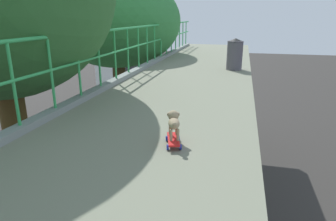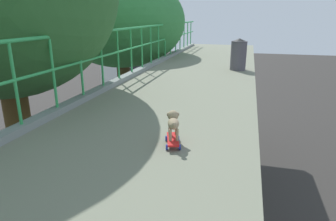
{
  "view_description": "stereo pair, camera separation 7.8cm",
  "coord_description": "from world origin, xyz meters",
  "px_view_note": "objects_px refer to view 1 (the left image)",
  "views": [
    {
      "loc": [
        2.67,
        -0.34,
        6.95
      ],
      "look_at": [
        1.76,
        3.37,
        5.73
      ],
      "focal_mm": 31.86,
      "sensor_mm": 36.0,
      "label": 1
    },
    {
      "loc": [
        2.74,
        -0.32,
        6.95
      ],
      "look_at": [
        1.76,
        3.37,
        5.73
      ],
      "focal_mm": 31.86,
      "sensor_mm": 36.0,
      "label": 2
    }
  ],
  "objects_px": {
    "car_green_fifth": "(52,168)",
    "small_dog": "(174,121)",
    "toy_skateboard": "(173,140)",
    "litter_bin": "(235,54)",
    "car_white_seventh": "(118,115)",
    "city_bus": "(131,67)",
    "car_grey_sixth": "(48,128)"
  },
  "relations": [
    {
      "from": "city_bus",
      "to": "car_white_seventh",
      "type": "bearing_deg",
      "value": -73.62
    },
    {
      "from": "car_green_fifth",
      "to": "small_dog",
      "type": "xyz_separation_m",
      "value": [
        6.89,
        -6.57,
        5.03
      ]
    },
    {
      "from": "car_white_seventh",
      "to": "city_bus",
      "type": "relative_size",
      "value": 0.35
    },
    {
      "from": "car_white_seventh",
      "to": "litter_bin",
      "type": "height_order",
      "value": "litter_bin"
    },
    {
      "from": "toy_skateboard",
      "to": "small_dog",
      "type": "distance_m",
      "value": 0.24
    },
    {
      "from": "small_dog",
      "to": "litter_bin",
      "type": "relative_size",
      "value": 0.41
    },
    {
      "from": "car_green_fifth",
      "to": "small_dog",
      "type": "height_order",
      "value": "small_dog"
    },
    {
      "from": "city_bus",
      "to": "small_dog",
      "type": "relative_size",
      "value": 29.37
    },
    {
      "from": "small_dog",
      "to": "car_green_fifth",
      "type": "bearing_deg",
      "value": 136.36
    },
    {
      "from": "toy_skateboard",
      "to": "small_dog",
      "type": "xyz_separation_m",
      "value": [
        -0.01,
        0.07,
        0.23
      ]
    },
    {
      "from": "car_grey_sixth",
      "to": "car_white_seventh",
      "type": "relative_size",
      "value": 1.18
    },
    {
      "from": "car_white_seventh",
      "to": "toy_skateboard",
      "type": "bearing_deg",
      "value": -63.79
    },
    {
      "from": "car_grey_sixth",
      "to": "litter_bin",
      "type": "relative_size",
      "value": 4.97
    },
    {
      "from": "car_green_fifth",
      "to": "small_dog",
      "type": "distance_m",
      "value": 10.77
    },
    {
      "from": "car_grey_sixth",
      "to": "car_white_seventh",
      "type": "bearing_deg",
      "value": 48.73
    },
    {
      "from": "car_green_fifth",
      "to": "city_bus",
      "type": "distance_m",
      "value": 19.47
    },
    {
      "from": "city_bus",
      "to": "litter_bin",
      "type": "distance_m",
      "value": 23.12
    },
    {
      "from": "car_green_fifth",
      "to": "car_grey_sixth",
      "type": "bearing_deg",
      "value": 126.52
    },
    {
      "from": "car_grey_sixth",
      "to": "city_bus",
      "type": "relative_size",
      "value": 0.42
    },
    {
      "from": "car_green_fifth",
      "to": "toy_skateboard",
      "type": "bearing_deg",
      "value": -43.89
    },
    {
      "from": "city_bus",
      "to": "toy_skateboard",
      "type": "xyz_separation_m",
      "value": [
        10.37,
        -25.77,
        3.66
      ]
    },
    {
      "from": "car_white_seventh",
      "to": "litter_bin",
      "type": "xyz_separation_m",
      "value": [
        7.48,
        -8.28,
        5.22
      ]
    },
    {
      "from": "city_bus",
      "to": "small_dog",
      "type": "xyz_separation_m",
      "value": [
        10.35,
        -25.7,
        3.88
      ]
    },
    {
      "from": "car_grey_sixth",
      "to": "small_dog",
      "type": "bearing_deg",
      "value": -47.04
    },
    {
      "from": "small_dog",
      "to": "litter_bin",
      "type": "height_order",
      "value": "litter_bin"
    },
    {
      "from": "small_dog",
      "to": "litter_bin",
      "type": "distance_m",
      "value": 5.76
    },
    {
      "from": "toy_skateboard",
      "to": "small_dog",
      "type": "relative_size",
      "value": 1.18
    },
    {
      "from": "car_green_fifth",
      "to": "toy_skateboard",
      "type": "xyz_separation_m",
      "value": [
        6.9,
        -6.64,
        4.8
      ]
    },
    {
      "from": "car_white_seventh",
      "to": "small_dog",
      "type": "height_order",
      "value": "small_dog"
    },
    {
      "from": "city_bus",
      "to": "litter_bin",
      "type": "bearing_deg",
      "value": -61.33
    },
    {
      "from": "city_bus",
      "to": "car_green_fifth",
      "type": "bearing_deg",
      "value": -79.74
    },
    {
      "from": "car_green_fifth",
      "to": "city_bus",
      "type": "height_order",
      "value": "city_bus"
    }
  ]
}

